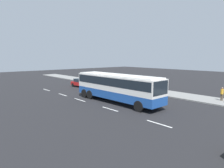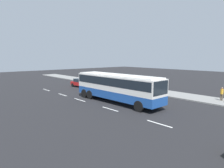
# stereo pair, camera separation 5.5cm
# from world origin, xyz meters

# --- Properties ---
(ground_plane) EXTENTS (120.00, 120.00, 0.00)m
(ground_plane) POSITION_xyz_m (0.00, 0.00, 0.00)
(ground_plane) COLOR black
(sidewalk_curb) EXTENTS (80.00, 4.00, 0.15)m
(sidewalk_curb) POSITION_xyz_m (0.00, 9.09, 0.07)
(sidewalk_curb) COLOR gray
(sidewalk_curb) RESTS_ON ground_plane
(lane_centreline) EXTENTS (24.22, 0.16, 0.01)m
(lane_centreline) POSITION_xyz_m (-4.03, -2.61, 0.00)
(lane_centreline) COLOR white
(lane_centreline) RESTS_ON ground_plane
(coach_bus) EXTENTS (12.09, 2.96, 3.28)m
(coach_bus) POSITION_xyz_m (-0.69, 0.00, 2.04)
(coach_bus) COLOR #1E4C9E
(coach_bus) RESTS_ON ground_plane
(car_red_compact) EXTENTS (4.68, 2.18, 1.46)m
(car_red_compact) POSITION_xyz_m (-13.32, 3.34, 0.78)
(car_red_compact) COLOR #B21919
(car_red_compact) RESTS_ON ground_plane
(pedestrian_at_crossing) EXTENTS (0.32, 0.32, 1.59)m
(pedestrian_at_crossing) POSITION_xyz_m (7.40, 9.52, 1.06)
(pedestrian_at_crossing) COLOR brown
(pedestrian_at_crossing) RESTS_ON sidewalk_curb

